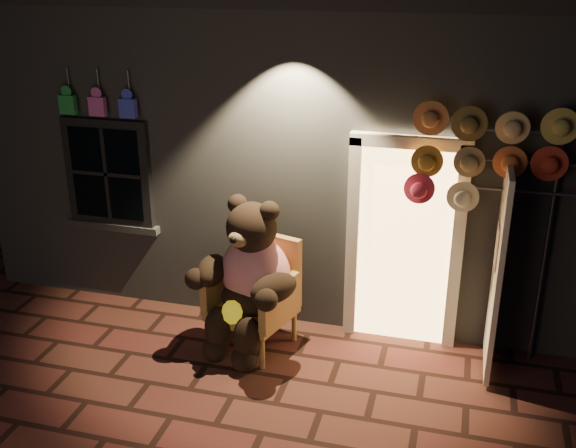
% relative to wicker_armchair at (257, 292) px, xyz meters
% --- Properties ---
extents(ground, '(60.00, 60.00, 0.00)m').
position_rel_wicker_armchair_xyz_m(ground, '(0.06, -0.98, -0.57)').
color(ground, '#4D271D').
rests_on(ground, ground).
extents(shop_building, '(7.30, 5.95, 3.51)m').
position_rel_wicker_armchair_xyz_m(shop_building, '(0.06, 3.01, 1.16)').
color(shop_building, slate).
rests_on(shop_building, ground).
extents(wicker_armchair, '(0.94, 0.90, 1.14)m').
position_rel_wicker_armchair_xyz_m(wicker_armchair, '(0.00, 0.00, 0.00)').
color(wicker_armchair, '#A98741').
rests_on(wicker_armchair, ground).
extents(teddy_bear, '(1.13, 1.03, 1.62)m').
position_rel_wicker_armchair_xyz_m(teddy_bear, '(-0.03, -0.14, 0.23)').
color(teddy_bear, red).
rests_on(teddy_bear, ground).
extents(hat_rack, '(1.61, 0.22, 2.52)m').
position_rel_wicker_armchair_xyz_m(hat_rack, '(2.08, 0.30, 1.50)').
color(hat_rack, '#59595E').
rests_on(hat_rack, ground).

